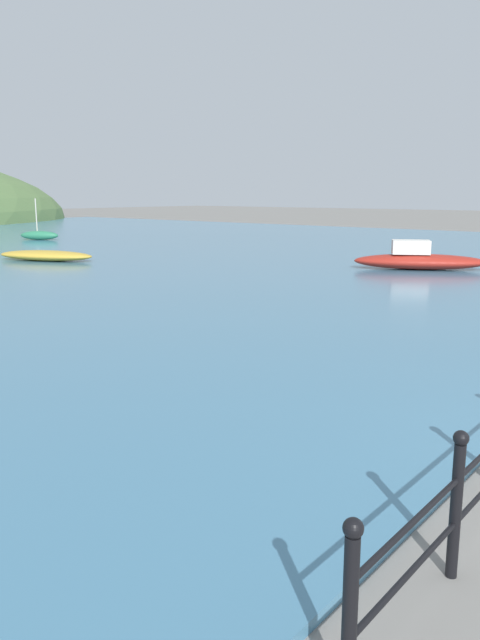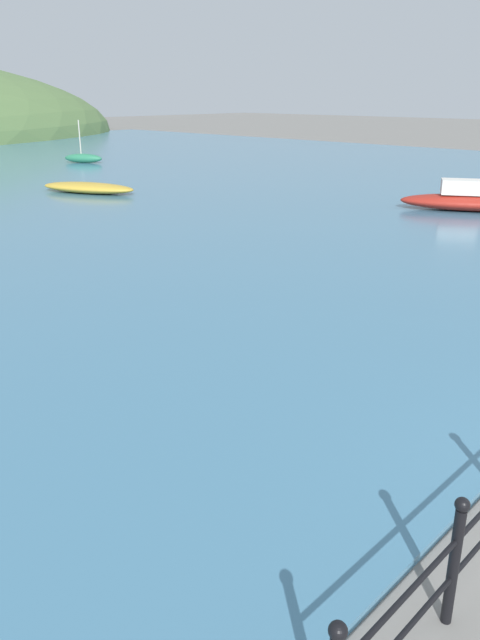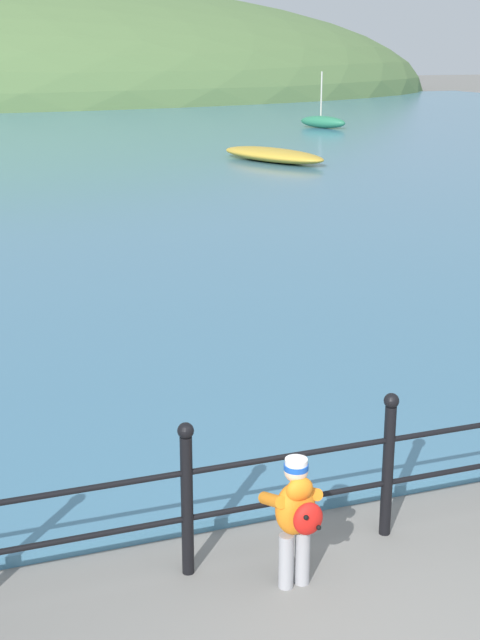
{
  "view_description": "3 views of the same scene",
  "coord_description": "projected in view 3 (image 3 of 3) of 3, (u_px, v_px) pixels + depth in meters",
  "views": [
    {
      "loc": [
        -7.23,
        0.02,
        2.95
      ],
      "look_at": [
        0.84,
        6.57,
        0.82
      ],
      "focal_mm": 35.0,
      "sensor_mm": 36.0,
      "label": 1
    },
    {
      "loc": [
        -6.86,
        -0.02,
        4.11
      ],
      "look_at": [
        -0.54,
        5.98,
        0.94
      ],
      "focal_mm": 35.0,
      "sensor_mm": 36.0,
      "label": 2
    },
    {
      "loc": [
        -2.73,
        -4.06,
        3.75
      ],
      "look_at": [
        -0.01,
        3.53,
        1.26
      ],
      "focal_mm": 50.0,
      "sensor_mm": 36.0,
      "label": 3
    }
  ],
  "objects": [
    {
      "name": "boat_nearest_quay",
      "position": [
        323.0,
        122.0,
        40.75
      ],
      "size": [
        1.79,
        2.46,
        2.5
      ],
      "color": "#287551",
      "rests_on": "water"
    },
    {
      "name": "iron_railing",
      "position": [
        388.0,
        461.0,
        6.96
      ],
      "size": [
        9.97,
        0.12,
        1.21
      ],
      "color": "black",
      "rests_on": "ground"
    },
    {
      "name": "child_in_coat",
      "position": [
        297.0,
        511.0,
        6.28
      ],
      "size": [
        0.39,
        0.54,
        1.0
      ],
      "color": "#99999E",
      "rests_on": "ground"
    },
    {
      "name": "boat_mid_harbor",
      "position": [
        273.0,
        155.0,
        29.08
      ],
      "size": [
        2.94,
        4.58,
        0.43
      ],
      "color": "gold",
      "rests_on": "water"
    }
  ]
}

